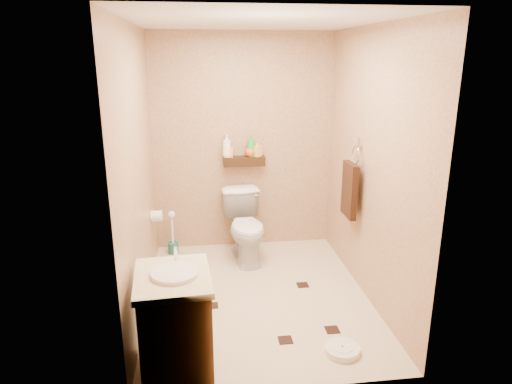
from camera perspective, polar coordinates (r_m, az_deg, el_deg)
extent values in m
plane|color=beige|center=(4.34, 0.22, -12.86)|extent=(2.50, 2.50, 0.00)
cube|color=tan|center=(5.11, -1.60, 6.05)|extent=(2.00, 0.04, 2.40)
cube|color=tan|center=(2.71, 3.71, -3.67)|extent=(2.00, 0.04, 2.40)
cube|color=tan|center=(3.90, -14.51, 2.15)|extent=(0.04, 2.50, 2.40)
cube|color=tan|center=(4.14, 14.11, 3.03)|extent=(0.04, 2.50, 2.40)
cube|color=silver|center=(3.79, 0.27, 20.59)|extent=(2.00, 2.50, 0.02)
cube|color=#341D0E|center=(5.07, -1.50, 3.89)|extent=(0.46, 0.14, 0.10)
cube|color=black|center=(4.21, -5.54, -13.95)|extent=(0.11, 0.11, 0.01)
cube|color=black|center=(4.55, 5.85, -11.48)|extent=(0.11, 0.11, 0.01)
cube|color=black|center=(3.76, 3.69, -17.98)|extent=(0.11, 0.11, 0.01)
cube|color=black|center=(4.81, -6.62, -9.85)|extent=(0.11, 0.11, 0.01)
cube|color=black|center=(3.92, 9.51, -16.62)|extent=(0.11, 0.11, 0.01)
cube|color=black|center=(4.87, -0.86, -9.38)|extent=(0.11, 0.11, 0.01)
imported|color=white|center=(4.93, -1.25, -4.38)|extent=(0.49, 0.76, 0.74)
cube|color=brown|center=(3.33, -10.04, -16.21)|extent=(0.50, 0.60, 0.70)
cube|color=beige|center=(3.14, -10.39, -10.51)|extent=(0.54, 0.64, 0.04)
cylinder|color=silver|center=(3.13, -10.08, -10.06)|extent=(0.32, 0.32, 0.04)
cylinder|color=silver|center=(3.28, -9.99, -7.62)|extent=(0.03, 0.03, 0.11)
cylinder|color=white|center=(3.68, 10.73, -18.80)|extent=(0.27, 0.27, 0.05)
cylinder|color=white|center=(3.66, 10.75, -18.47)|extent=(0.16, 0.16, 0.01)
cylinder|color=#175C59|center=(5.26, -10.30, -6.90)|extent=(0.12, 0.12, 0.13)
cylinder|color=white|center=(5.17, -10.43, -4.56)|extent=(0.02, 0.02, 0.36)
sphere|color=white|center=(5.11, -10.53, -2.81)|extent=(0.08, 0.08, 0.08)
cube|color=silver|center=(4.33, 12.91, 6.13)|extent=(0.03, 0.06, 0.08)
torus|color=silver|center=(4.34, 12.37, 4.57)|extent=(0.02, 0.19, 0.19)
cube|color=#381F10|center=(4.41, 11.61, 0.24)|extent=(0.06, 0.30, 0.52)
cylinder|color=white|center=(4.68, -12.33, -2.96)|extent=(0.11, 0.11, 0.11)
cylinder|color=silver|center=(4.66, -12.87, -2.28)|extent=(0.04, 0.02, 0.02)
imported|color=white|center=(5.02, -3.68, 5.82)|extent=(0.13, 0.13, 0.26)
imported|color=#FFAC35|center=(5.03, -3.37, 5.27)|extent=(0.08, 0.07, 0.16)
imported|color=#F3581C|center=(5.05, -0.72, 5.28)|extent=(0.16, 0.16, 0.15)
imported|color=green|center=(5.04, -0.62, 5.82)|extent=(0.12, 0.12, 0.24)
imported|color=#EBC34E|center=(5.05, 0.15, 5.48)|extent=(0.11, 0.11, 0.18)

